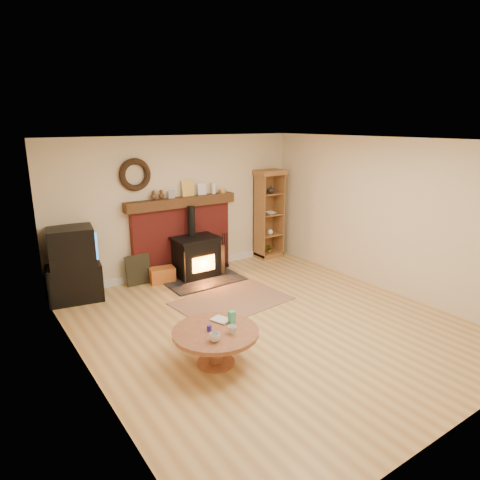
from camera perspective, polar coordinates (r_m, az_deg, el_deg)
ground at (r=6.36m, az=3.75°, el=-11.01°), size 5.50×5.50×0.00m
room_shell at (r=5.86m, az=3.33°, el=4.49°), size 5.02×5.52×2.61m
chimney_breast at (r=8.21m, az=-7.71°, el=1.01°), size 2.20×0.22×1.78m
wood_stove at (r=8.03m, az=-5.77°, el=-2.40°), size 1.40×1.00×1.33m
area_rug at (r=7.06m, az=-1.09°, el=-8.11°), size 1.88×1.39×0.01m
tv_unit at (r=7.42m, az=-21.34°, el=-3.24°), size 0.92×0.71×1.22m
curio_cabinet at (r=9.13m, az=3.80°, el=3.48°), size 0.60×0.43×1.87m
firelog_box at (r=7.94m, az=-10.33°, el=-4.61°), size 0.49×0.35×0.28m
leaning_painting at (r=7.89m, az=-13.41°, el=-3.88°), size 0.46×0.12×0.54m
fire_tools at (r=8.66m, az=-2.01°, el=-2.70°), size 0.16×0.16×0.70m
coffee_table at (r=5.23m, az=-3.23°, el=-12.75°), size 1.04×1.04×0.60m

